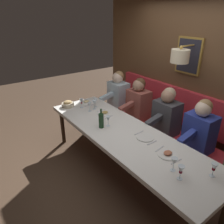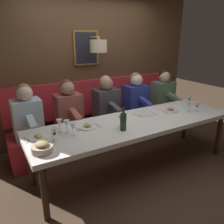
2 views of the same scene
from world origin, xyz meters
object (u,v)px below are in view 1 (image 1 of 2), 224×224
dining_table (124,136)px  bread_bowl (68,104)px  diner_farthest (118,92)px  wine_glass_5 (174,162)px  diner_near (200,128)px  diner_middle (167,113)px  wine_glass_3 (94,103)px  wine_glass_6 (90,105)px  wine_glass_7 (181,170)px  diner_far (138,100)px  wine_glass_0 (81,101)px  wine_glass_4 (108,119)px  wine_glass_1 (96,101)px  wine_bottle (101,120)px  wine_glass_2 (214,167)px

dining_table → bread_bowl: (-0.23, 1.34, 0.11)m
dining_table → diner_farthest: 1.56m
bread_bowl → wine_glass_5: bearing=-86.4°
diner_near → diner_middle: (0.00, 0.62, 0.00)m
wine_glass_3 → wine_glass_5: bearing=-95.7°
wine_glass_6 → wine_glass_7: bearing=-93.5°
bread_bowl → wine_glass_6: bearing=-62.3°
wine_glass_3 → wine_glass_6: size_ratio=1.00×
diner_far → wine_glass_7: bearing=-120.4°
dining_table → diner_middle: size_ratio=3.78×
wine_glass_0 → wine_glass_4: same height
diner_farthest → wine_glass_1: bearing=-160.4°
wine_glass_4 → dining_table: bearing=-78.3°
wine_glass_3 → diner_middle: bearing=-51.3°
wine_glass_0 → wine_glass_5: 2.10m
diner_far → wine_bottle: 1.11m
wine_glass_7 → wine_glass_4: bearing=87.1°
wine_glass_4 → wine_glass_6: same height
diner_middle → wine_glass_1: (-0.71, 1.04, 0.04)m
diner_far → diner_farthest: bearing=90.0°
dining_table → wine_glass_1: size_ratio=18.25×
diner_middle → dining_table: bearing=179.6°
dining_table → wine_glass_7: wine_glass_7 is taller
diner_middle → wine_glass_2: diner_middle is taller
diner_middle → wine_glass_6: bearing=133.5°
diner_farthest → wine_glass_7: 2.56m
wine_glass_5 → wine_glass_7: same height
diner_farthest → wine_glass_6: 0.96m
dining_table → wine_glass_2: wine_glass_2 is taller
wine_glass_6 → wine_glass_0: bearing=98.1°
diner_near → wine_glass_0: 2.01m
wine_glass_4 → wine_glass_5: 1.24m
wine_glass_0 → wine_glass_4: (-0.02, -0.85, 0.00)m
wine_glass_7 → wine_glass_6: bearing=86.5°
diner_far → wine_glass_7: (-1.01, -1.73, 0.04)m
wine_glass_4 → bread_bowl: (-0.16, 1.04, -0.07)m
wine_glass_2 → wine_glass_4: same height
dining_table → wine_glass_6: (-0.01, 0.93, 0.18)m
wine_glass_3 → wine_glass_7: (-0.24, -2.03, -0.00)m
diner_near → wine_glass_4: diner_near is taller
wine_bottle → wine_glass_7: bearing=-88.3°
wine_glass_2 → wine_glass_4: size_ratio=1.00×
wine_glass_4 → bread_bowl: wine_glass_4 is taller
wine_glass_3 → wine_glass_6: 0.12m
diner_near → diner_middle: 0.62m
wine_bottle → dining_table: bearing=-62.5°
wine_bottle → bread_bowl: 1.02m
dining_table → diner_far: (0.88, 0.67, 0.13)m
wine_glass_1 → wine_glass_7: 2.12m
dining_table → diner_middle: bearing=-0.4°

